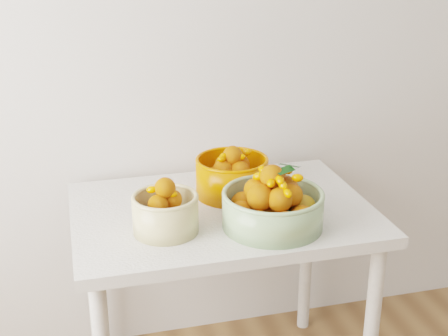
{
  "coord_description": "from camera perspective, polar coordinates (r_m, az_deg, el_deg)",
  "views": [
    {
      "loc": [
        -0.7,
        -0.25,
        1.64
      ],
      "look_at": [
        -0.24,
        1.54,
        0.92
      ],
      "focal_mm": 50.0,
      "sensor_mm": 36.0,
      "label": 1
    }
  ],
  "objects": [
    {
      "name": "bowl_cream",
      "position": [
        1.93,
        -5.4,
        -4.03
      ],
      "size": [
        0.26,
        0.26,
        0.18
      ],
      "rotation": [
        0.0,
        0.0,
        0.29
      ],
      "color": "#CDBB80",
      "rests_on": "table"
    },
    {
      "name": "bowl_green",
      "position": [
        1.96,
        4.47,
        -3.45
      ],
      "size": [
        0.32,
        0.32,
        0.21
      ],
      "rotation": [
        0.0,
        0.0,
        0.0
      ],
      "color": "#8DAD79",
      "rests_on": "table"
    },
    {
      "name": "bowl_orange",
      "position": [
        2.18,
        0.71,
        -0.69
      ],
      "size": [
        0.33,
        0.33,
        0.18
      ],
      "rotation": [
        0.0,
        0.0,
        0.34
      ],
      "color": "#D35601",
      "rests_on": "table"
    },
    {
      "name": "table",
      "position": [
        2.15,
        -0.18,
        -5.99
      ],
      "size": [
        1.0,
        0.7,
        0.75
      ],
      "color": "silver",
      "rests_on": "ground"
    }
  ]
}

